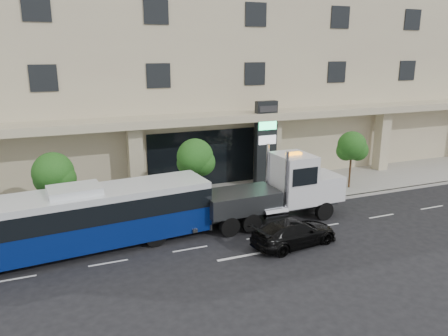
{
  "coord_description": "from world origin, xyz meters",
  "views": [
    {
      "loc": [
        -9.89,
        -20.68,
        9.57
      ],
      "look_at": [
        -0.77,
        2.0,
        3.0
      ],
      "focal_mm": 35.0,
      "sensor_mm": 36.0,
      "label": 1
    }
  ],
  "objects_px": {
    "city_bus": "(77,219)",
    "tow_truck": "(280,191)",
    "black_sedan": "(294,232)",
    "signage_pylon": "(265,144)"
  },
  "relations": [
    {
      "from": "city_bus",
      "to": "tow_truck",
      "type": "relative_size",
      "value": 1.4
    },
    {
      "from": "black_sedan",
      "to": "city_bus",
      "type": "bearing_deg",
      "value": 64.08
    },
    {
      "from": "black_sedan",
      "to": "signage_pylon",
      "type": "distance_m",
      "value": 9.76
    },
    {
      "from": "tow_truck",
      "to": "signage_pylon",
      "type": "bearing_deg",
      "value": 69.93
    },
    {
      "from": "tow_truck",
      "to": "black_sedan",
      "type": "relative_size",
      "value": 2.04
    },
    {
      "from": "tow_truck",
      "to": "signage_pylon",
      "type": "height_order",
      "value": "signage_pylon"
    },
    {
      "from": "tow_truck",
      "to": "black_sedan",
      "type": "bearing_deg",
      "value": -107.37
    },
    {
      "from": "black_sedan",
      "to": "signage_pylon",
      "type": "xyz_separation_m",
      "value": [
        2.89,
        8.95,
        2.58
      ]
    },
    {
      "from": "tow_truck",
      "to": "black_sedan",
      "type": "xyz_separation_m",
      "value": [
        -0.96,
        -3.32,
        -1.11
      ]
    },
    {
      "from": "signage_pylon",
      "to": "city_bus",
      "type": "bearing_deg",
      "value": -157.61
    }
  ]
}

